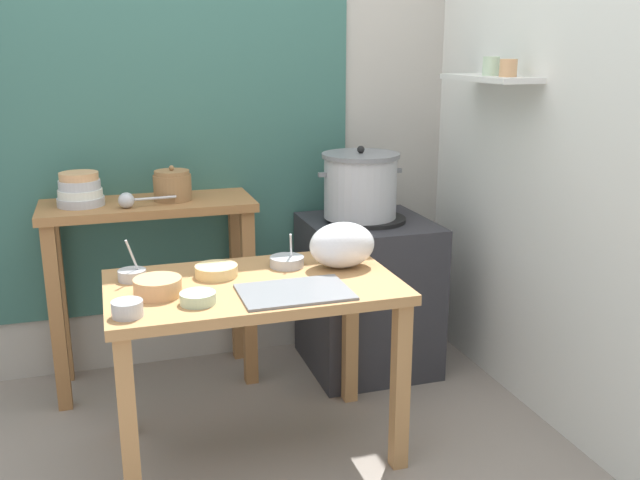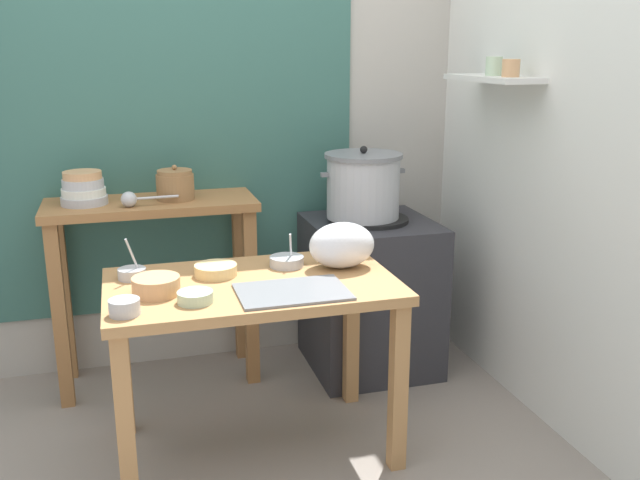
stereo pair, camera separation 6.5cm
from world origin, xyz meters
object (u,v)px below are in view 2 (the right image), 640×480
Objects in this scene: stove_block at (370,294)px; prep_bowl_1 at (287,261)px; serving_tray at (292,292)px; prep_bowl_2 at (156,285)px; back_shelf_table at (153,247)px; bowl_stack_enamel at (83,189)px; prep_table at (252,308)px; plastic_bag at (342,245)px; prep_bowl_5 at (132,273)px; steamer_pot at (363,185)px; clay_pot at (175,185)px; prep_bowl_0 at (216,269)px; prep_bowl_4 at (195,296)px; ladle at (131,199)px; prep_bowl_3 at (124,306)px.

prep_bowl_1 reaches higher than stove_block.
serving_tray is 0.49m from prep_bowl_2.
back_shelf_table is 0.41m from bowl_stack_enamel.
prep_table is at bearing -139.34° from prep_bowl_1.
plastic_bag reaches higher than prep_bowl_5.
prep_bowl_5 is at bearing -156.86° from steamer_pot.
prep_bowl_5 is (-1.15, -0.45, 0.36)m from stove_block.
steamer_pot reaches higher than back_shelf_table.
prep_bowl_0 is (0.09, -0.63, -0.22)m from clay_pot.
prep_bowl_1 is 0.52m from prep_bowl_4.
prep_bowl_5 is (-0.08, 0.20, -0.01)m from prep_bowl_2.
prep_table is 0.82m from ladle.
prep_table is at bearing -50.53° from bowl_stack_enamel.
serving_tray is 2.34× the size of prep_bowl_5.
prep_bowl_1 is (-0.21, 0.08, -0.07)m from plastic_bag.
steamer_pot is 1.23m from prep_bowl_4.
steamer_pot is at bearing 55.39° from serving_tray.
prep_bowl_1 is at bearing 29.96° from prep_bowl_3.
back_shelf_table is (-0.33, 0.74, 0.07)m from prep_table.
clay_pot is 0.69× the size of ladle.
prep_bowl_2 is (-0.53, -0.20, 0.01)m from prep_bowl_1.
serving_tray is 3.17× the size of prep_bowl_4.
serving_tray is 0.35m from prep_bowl_4.
prep_bowl_2 is 0.22m from prep_bowl_5.
serving_tray is at bearing -51.36° from bowl_stack_enamel.
prep_bowl_3 is at bearing -136.48° from prep_bowl_0.
prep_bowl_2 is at bearing -159.87° from prep_bowl_1.
prep_table is 0.97m from stove_block.
back_shelf_table is 0.31m from clay_pot.
ladle reaches higher than stove_block.
ladle is 0.79m from prep_bowl_1.
ladle is at bearing 94.84° from prep_bowl_2.
prep_bowl_1 reaches higher than prep_bowl_3.
prep_bowl_0 is at bearing -146.60° from steamer_pot.
prep_bowl_3 is at bearing -150.04° from prep_bowl_1.
prep_bowl_0 is (-0.83, -0.50, 0.36)m from stove_block.
bowl_stack_enamel is at bearing 98.43° from prep_bowl_3.
back_shelf_table is at bearing 87.83° from prep_bowl_2.
ladle is 0.51m from prep_bowl_5.
bowl_stack_enamel is 1.21× the size of prep_bowl_5.
prep_bowl_4 is at bearing -67.34° from bowl_stack_enamel.
bowl_stack_enamel is 0.81× the size of ladle.
prep_bowl_3 is (0.14, -0.97, -0.22)m from bowl_stack_enamel.
prep_bowl_1 is (0.06, 0.32, 0.02)m from serving_tray.
prep_bowl_0 is (-0.12, 0.11, 0.14)m from prep_table.
prep_bowl_0 reaches higher than serving_tray.
stove_block is 4.49× the size of clay_pot.
prep_bowl_4 is (0.10, -0.91, 0.06)m from back_shelf_table.
prep_bowl_3 is (-1.14, -0.86, -0.19)m from steamer_pot.
steamer_pot reaches higher than prep_bowl_2.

